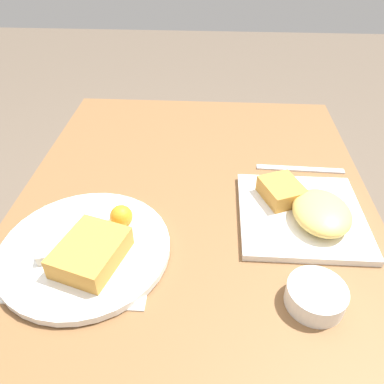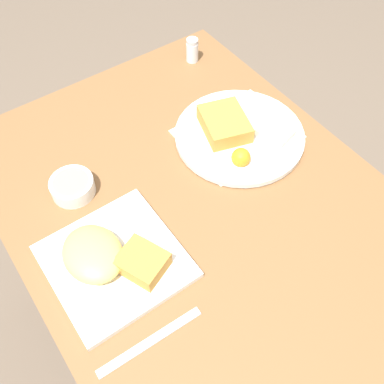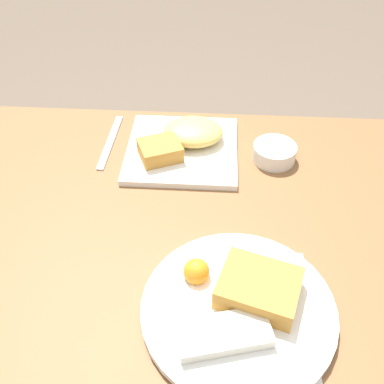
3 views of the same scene
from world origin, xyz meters
name	(u,v)px [view 2 (image 2 of 3)]	position (x,y,z in m)	size (l,w,h in m)	color
ground_plane	(200,330)	(0.00, 0.00, 0.00)	(8.00, 8.00, 0.00)	brown
dining_table	(205,231)	(0.00, 0.00, 0.65)	(1.06, 0.77, 0.73)	brown
menu_card	(237,134)	(-0.13, 0.19, 0.74)	(0.21, 0.26, 0.00)	silver
plate_square_near	(110,258)	(0.00, -0.23, 0.76)	(0.25, 0.25, 0.06)	white
plate_oval_far	(238,133)	(-0.12, 0.19, 0.75)	(0.31, 0.31, 0.05)	white
sauce_ramekin	(72,186)	(-0.21, -0.21, 0.75)	(0.09, 0.09, 0.04)	white
salt_shaker	(192,51)	(-0.43, 0.27, 0.76)	(0.03, 0.03, 0.07)	white
butter_knife	(150,342)	(0.17, -0.25, 0.74)	(0.02, 0.21, 0.00)	silver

